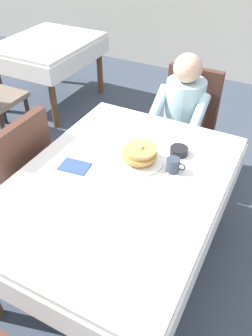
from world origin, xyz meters
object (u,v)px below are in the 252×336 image
at_px(plate_breakfast, 140,161).
at_px(cup_coffee, 173,165).
at_px(chair_diner, 187,119).
at_px(chair_left_side, 18,170).
at_px(bowl_butter, 179,151).
at_px(breakfast_stack, 140,154).
at_px(spoon_near_edge, 114,192).
at_px(background_table_far, 48,51).
at_px(knife_right_of_plate, 168,173).
at_px(diner_person, 182,112).
at_px(fork_left_of_plate, 110,155).
at_px(dining_table_main, 118,192).

xyz_separation_m(plate_breakfast, cup_coffee, (0.21, 0.01, 0.03)).
relative_size(chair_diner, chair_left_side, 1.00).
bearing_deg(cup_coffee, bowl_butter, 99.53).
height_order(breakfast_stack, spoon_near_edge, breakfast_stack).
distance_m(plate_breakfast, background_table_far, 2.39).
bearing_deg(background_table_far, chair_diner, -16.70).
bearing_deg(knife_right_of_plate, plate_breakfast, 81.77).
distance_m(diner_person, plate_breakfast, 0.81).
bearing_deg(background_table_far, chair_left_side, -58.66).
height_order(plate_breakfast, knife_right_of_plate, plate_breakfast).
xyz_separation_m(plate_breakfast, breakfast_stack, (-0.00, 0.00, 0.05)).
distance_m(diner_person, breakfast_stack, 0.82).
height_order(bowl_butter, knife_right_of_plate, bowl_butter).
xyz_separation_m(diner_person, cup_coffee, (0.23, -0.80, 0.11)).
distance_m(cup_coffee, knife_right_of_plate, 0.05).
bearing_deg(knife_right_of_plate, bowl_butter, 1.67).
distance_m(breakfast_stack, background_table_far, 2.39).
relative_size(plate_breakfast, bowl_butter, 2.55).
bearing_deg(diner_person, breakfast_stack, 91.32).
relative_size(plate_breakfast, knife_right_of_plate, 1.40).
bearing_deg(bowl_butter, cup_coffee, -80.47).
bearing_deg(knife_right_of_plate, background_table_far, 50.85).
height_order(chair_diner, breakfast_stack, chair_diner).
distance_m(plate_breakfast, spoon_near_edge, 0.30).
xyz_separation_m(knife_right_of_plate, spoon_near_edge, (-0.20, -0.28, 0.00)).
bearing_deg(background_table_far, diner_person, -21.07).
bearing_deg(fork_left_of_plate, chair_left_side, 105.20).
bearing_deg(breakfast_stack, spoon_near_edge, -91.41).
bearing_deg(dining_table_main, fork_left_of_plate, 130.24).
height_order(cup_coffee, background_table_far, cup_coffee).
distance_m(chair_diner, chair_left_side, 1.41).
height_order(diner_person, spoon_near_edge, diner_person).
height_order(cup_coffee, spoon_near_edge, cup_coffee).
bearing_deg(bowl_butter, dining_table_main, -118.37).
height_order(chair_diner, bowl_butter, chair_diner).
bearing_deg(background_table_far, plate_breakfast, -39.28).
distance_m(diner_person, chair_left_side, 1.29).
bearing_deg(spoon_near_edge, cup_coffee, 41.30).
bearing_deg(bowl_butter, chair_left_side, -158.39).
xyz_separation_m(dining_table_main, chair_diner, (0.01, 1.17, -0.12)).
height_order(diner_person, fork_left_of_plate, diner_person).
height_order(dining_table_main, diner_person, diner_person).
bearing_deg(diner_person, bowl_butter, 107.47).
relative_size(plate_breakfast, cup_coffee, 2.48).
bearing_deg(knife_right_of_plate, dining_table_main, 127.43).
distance_m(plate_breakfast, fork_left_of_plate, 0.19).
height_order(breakfast_stack, background_table_far, breakfast_stack).
distance_m(knife_right_of_plate, spoon_near_edge, 0.35).
bearing_deg(background_table_far, bowl_butter, -33.29).
distance_m(chair_diner, plate_breakfast, 0.99).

